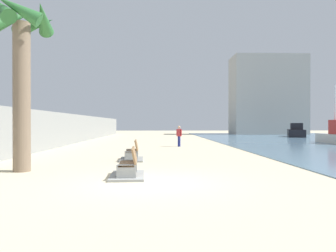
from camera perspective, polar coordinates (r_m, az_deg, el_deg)
name	(u,v)px	position (r m, az deg, el deg)	size (l,w,h in m)	color
ground_plane	(154,145)	(28.08, -2.38, -3.24)	(120.00, 120.00, 0.00)	beige
seawall	(64,129)	(29.09, -17.32, -0.54)	(0.80, 64.00, 2.63)	gray
palm_tree	(22,53)	(13.79, -23.61, 11.37)	(2.49, 2.58, 6.58)	#7A6651
bench_near	(128,170)	(11.28, -6.80, -7.44)	(1.19, 2.14, 0.98)	gray
bench_far	(132,155)	(16.41, -6.12, -4.99)	(1.18, 2.14, 0.98)	gray
person_walking	(179,135)	(25.96, 1.90, -1.48)	(0.40, 0.40, 1.62)	navy
boat_nearest	(296,132)	(48.46, 20.99, -0.89)	(4.40, 7.40, 1.84)	black
harbor_building	(267,96)	(59.22, 16.59, 5.00)	(12.00, 6.00, 13.13)	#9E9E99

